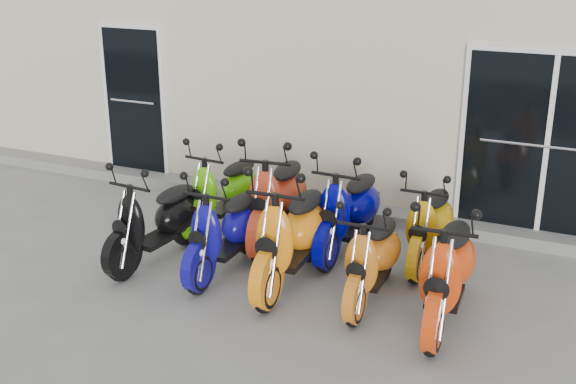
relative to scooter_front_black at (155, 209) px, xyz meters
name	(u,v)px	position (x,y,z in m)	size (l,w,h in m)	color
ground	(265,273)	(1.26, 0.22, -0.62)	(80.00, 80.00, 0.00)	gray
building	(404,58)	(1.26, 5.42, 0.98)	(14.00, 6.00, 3.20)	beige
front_step	(332,207)	(1.26, 2.24, -0.55)	(14.00, 0.40, 0.15)	gray
door_left	(135,97)	(-1.94, 2.39, 0.64)	(1.07, 0.08, 2.22)	black
door_right	(548,140)	(3.86, 2.39, 0.64)	(2.02, 0.08, 2.22)	black
scooter_front_black	(155,209)	(0.00, 0.00, 0.00)	(0.61, 1.69, 1.25)	black
scooter_front_blue	(225,219)	(0.85, 0.08, 0.00)	(0.61, 1.69, 1.25)	#0E0982
scooter_front_orange_a	(292,222)	(1.62, 0.11, 0.08)	(0.69, 1.91, 1.41)	orange
scooter_front_orange_b	(373,247)	(2.51, 0.10, -0.03)	(0.58, 1.59, 1.18)	orange
scooter_front_red	(448,257)	(3.28, -0.01, 0.05)	(0.66, 1.82, 1.35)	red
scooter_back_green	(223,181)	(0.21, 1.17, 0.00)	(0.61, 1.68, 1.24)	#56CA0A
scooter_back_red	(277,187)	(1.00, 1.08, 0.07)	(0.68, 1.88, 1.39)	red
scooter_back_blue	(349,199)	(1.88, 1.13, 0.03)	(0.64, 1.77, 1.31)	#020285
scooter_back_yellow	(430,214)	(2.81, 1.21, -0.03)	(0.59, 1.61, 1.19)	#D1970B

